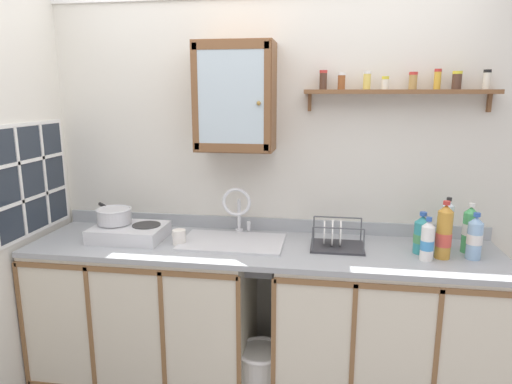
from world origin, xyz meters
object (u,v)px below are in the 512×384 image
(hot_plate_stove, at_px, (129,232))
(wall_cabinet, at_px, (235,97))
(bottle_detergent_teal_3, at_px, (422,235))
(dish_rack, at_px, (336,241))
(bottle_opaque_white_1, at_px, (427,241))
(bottle_juice_amber_4, at_px, (444,233))
(bottle_water_clear_2, at_px, (447,226))
(mug, at_px, (179,237))
(bottle_soda_green_5, at_px, (469,229))
(sink, at_px, (233,247))
(trash_bin, at_px, (261,376))
(saucepan, at_px, (114,215))
(bottle_water_blue_0, at_px, (475,238))

(hot_plate_stove, bearing_deg, wall_cabinet, 16.91)
(bottle_detergent_teal_3, height_order, dish_rack, bottle_detergent_teal_3)
(bottle_opaque_white_1, relative_size, wall_cabinet, 0.37)
(bottle_opaque_white_1, height_order, bottle_juice_amber_4, bottle_juice_amber_4)
(bottle_water_clear_2, relative_size, mug, 2.93)
(bottle_water_clear_2, bearing_deg, bottle_soda_green_5, -21.42)
(bottle_soda_green_5, bearing_deg, sink, -178.59)
(hot_plate_stove, xyz_separation_m, bottle_water_clear_2, (1.82, 0.12, 0.09))
(hot_plate_stove, distance_m, wall_cabinet, 1.02)
(bottle_soda_green_5, bearing_deg, wall_cabinet, 175.12)
(bottle_water_clear_2, distance_m, bottle_detergent_teal_3, 0.18)
(trash_bin, bearing_deg, bottle_water_clear_2, 13.72)
(sink, height_order, bottle_detergent_teal_3, sink)
(trash_bin, bearing_deg, saucepan, 170.42)
(sink, relative_size, bottle_detergent_teal_3, 2.57)
(bottle_water_blue_0, height_order, trash_bin, bottle_water_blue_0)
(bottle_soda_green_5, distance_m, dish_rack, 0.72)
(bottle_water_clear_2, height_order, bottle_soda_green_5, bottle_water_clear_2)
(bottle_water_blue_0, bearing_deg, bottle_soda_green_5, 89.05)
(bottle_opaque_white_1, height_order, bottle_soda_green_5, bottle_soda_green_5)
(hot_plate_stove, relative_size, wall_cabinet, 0.67)
(bottle_opaque_white_1, height_order, dish_rack, bottle_opaque_white_1)
(saucepan, distance_m, bottle_juice_amber_4, 1.87)
(bottle_water_clear_2, height_order, wall_cabinet, wall_cabinet)
(bottle_opaque_white_1, height_order, wall_cabinet, wall_cabinet)
(bottle_detergent_teal_3, bearing_deg, wall_cabinet, 170.98)
(sink, height_order, saucepan, sink)
(bottle_juice_amber_4, height_order, wall_cabinet, wall_cabinet)
(bottle_detergent_teal_3, bearing_deg, hot_plate_stove, -179.35)
(sink, distance_m, mug, 0.32)
(dish_rack, bearing_deg, bottle_water_blue_0, -5.09)
(hot_plate_stove, height_order, wall_cabinet, wall_cabinet)
(bottle_detergent_teal_3, distance_m, trash_bin, 1.22)
(hot_plate_stove, height_order, mug, hot_plate_stove)
(mug, height_order, trash_bin, mug)
(hot_plate_stove, distance_m, bottle_water_blue_0, 1.93)
(dish_rack, bearing_deg, hot_plate_stove, -178.35)
(dish_rack, distance_m, mug, 0.90)
(bottle_water_blue_0, distance_m, dish_rack, 0.72)
(hot_plate_stove, distance_m, dish_rack, 1.22)
(wall_cabinet, bearing_deg, bottle_water_clear_2, -3.33)
(bottle_water_clear_2, relative_size, bottle_juice_amber_4, 0.95)
(hot_plate_stove, distance_m, saucepan, 0.14)
(wall_cabinet, bearing_deg, trash_bin, -57.83)
(bottle_opaque_white_1, xyz_separation_m, bottle_soda_green_5, (0.25, 0.16, 0.03))
(sink, xyz_separation_m, bottle_water_blue_0, (1.31, -0.07, 0.15))
(trash_bin, bearing_deg, bottle_juice_amber_4, 5.24)
(bottle_soda_green_5, bearing_deg, mug, -175.84)
(dish_rack, height_order, trash_bin, dish_rack)
(saucepan, bearing_deg, mug, -9.04)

